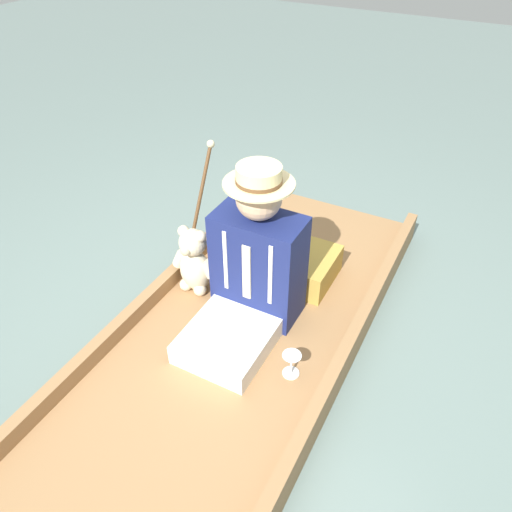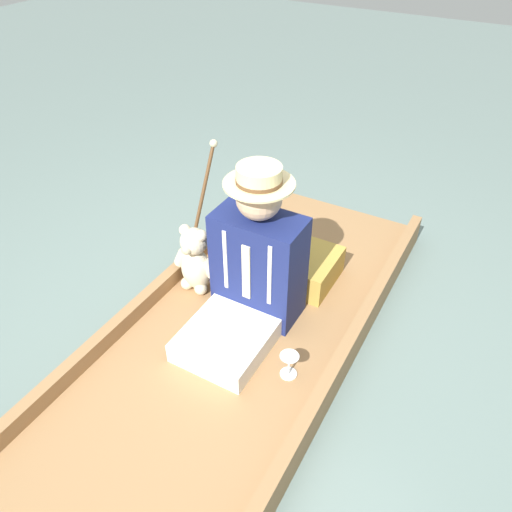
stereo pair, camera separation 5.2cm
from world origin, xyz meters
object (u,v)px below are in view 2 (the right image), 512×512
Objects in this scene: teddy_bear at (195,261)px; walking_cane at (201,202)px; wine_glass at (289,361)px; seated_person at (253,269)px.

teddy_bear is 0.33m from walking_cane.
teddy_bear reaches higher than wine_glass.
wine_glass is at bearing 147.79° from walking_cane.
walking_cane reaches higher than wine_glass.
wine_glass is at bearing 146.68° from seated_person.
teddy_bear is (0.39, -0.04, -0.13)m from seated_person.
teddy_bear is 0.55× the size of walking_cane.
walking_cane is (0.47, -0.24, 0.12)m from seated_person.
seated_person is at bearing 174.05° from teddy_bear.
wine_glass is (-0.34, 0.26, -0.22)m from seated_person.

